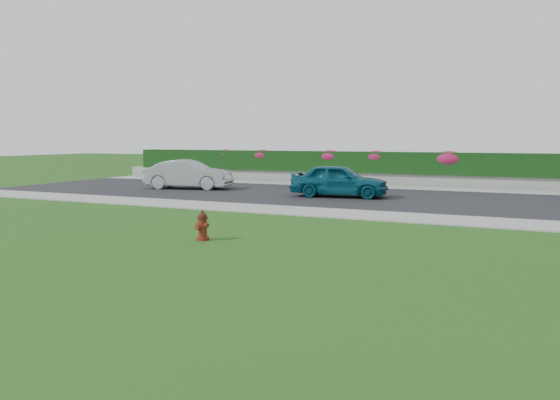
% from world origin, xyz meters
% --- Properties ---
extents(ground, '(120.00, 120.00, 0.00)m').
position_xyz_m(ground, '(0.00, 0.00, 0.00)').
color(ground, black).
rests_on(ground, ground).
extents(street_far, '(26.00, 8.00, 0.04)m').
position_xyz_m(street_far, '(-5.00, 14.00, 0.02)').
color(street_far, black).
rests_on(street_far, ground).
extents(sidewalk_far, '(24.00, 2.00, 0.04)m').
position_xyz_m(sidewalk_far, '(-6.00, 9.00, 0.02)').
color(sidewalk_far, gray).
rests_on(sidewalk_far, ground).
extents(sidewalk_beyond, '(34.00, 2.00, 0.04)m').
position_xyz_m(sidewalk_beyond, '(-1.00, 19.00, 0.02)').
color(sidewalk_beyond, gray).
rests_on(sidewalk_beyond, ground).
extents(retaining_wall, '(34.00, 0.40, 0.60)m').
position_xyz_m(retaining_wall, '(-1.00, 20.50, 0.30)').
color(retaining_wall, gray).
rests_on(retaining_wall, ground).
extents(hedge, '(32.00, 0.90, 1.10)m').
position_xyz_m(hedge, '(-1.00, 20.60, 1.15)').
color(hedge, black).
rests_on(hedge, retaining_wall).
extents(fire_hydrant, '(0.37, 0.35, 0.71)m').
position_xyz_m(fire_hydrant, '(-1.99, 3.40, 0.34)').
color(fire_hydrant, '#52150C').
rests_on(fire_hydrant, ground).
extents(sedan_teal, '(4.08, 2.06, 1.33)m').
position_xyz_m(sedan_teal, '(-1.97, 13.59, 0.71)').
color(sedan_teal, '#0C495D').
rests_on(sedan_teal, street_far).
extents(sedan_silver, '(4.29, 2.25, 1.34)m').
position_xyz_m(sedan_silver, '(-9.56, 14.09, 0.71)').
color(sedan_silver, '#A4A7AB').
rests_on(sedan_silver, street_far).
extents(flower_clump_a, '(1.11, 0.71, 0.55)m').
position_xyz_m(flower_clump_a, '(-11.27, 20.50, 1.48)').
color(flower_clump_a, '#AF1E61').
rests_on(flower_clump_a, hedge).
extents(flower_clump_b, '(1.25, 0.80, 0.63)m').
position_xyz_m(flower_clump_b, '(-8.86, 20.50, 1.45)').
color(flower_clump_b, '#AF1E61').
rests_on(flower_clump_b, hedge).
extents(flower_clump_c, '(1.32, 0.85, 0.66)m').
position_xyz_m(flower_clump_c, '(-4.78, 20.50, 1.44)').
color(flower_clump_c, '#AF1E61').
rests_on(flower_clump_c, hedge).
extents(flower_clump_d, '(1.26, 0.81, 0.63)m').
position_xyz_m(flower_clump_d, '(-2.27, 20.50, 1.45)').
color(flower_clump_d, '#AF1E61').
rests_on(flower_clump_d, hedge).
extents(flower_clump_e, '(1.51, 0.97, 0.76)m').
position_xyz_m(flower_clump_e, '(1.39, 20.50, 1.40)').
color(flower_clump_e, '#AF1E61').
rests_on(flower_clump_e, hedge).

